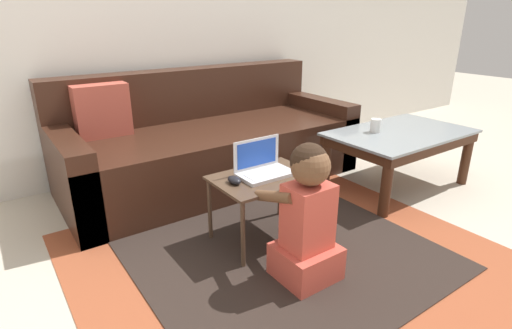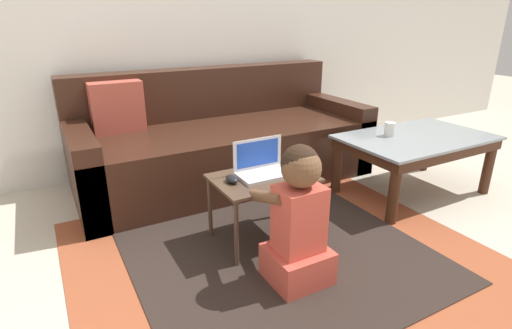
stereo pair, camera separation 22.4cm
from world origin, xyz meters
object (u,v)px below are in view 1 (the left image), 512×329
person_seated (307,217)px  laptop_desk (264,184)px  coffee_table (400,140)px  couch (209,144)px  computer_mouse (234,180)px  cup_on_table (376,126)px  laptop (264,169)px

person_seated → laptop_desk: bearing=83.5°
coffee_table → person_seated: 1.41m
couch → computer_mouse: couch is taller
cup_on_table → couch: bearing=137.7°
coffee_table → cup_on_table: bearing=150.0°
couch → laptop_desk: bearing=-100.6°
coffee_table → person_seated: size_ratio=1.51×
laptop_desk → person_seated: person_seated is taller
laptop_desk → laptop: laptop is taller
laptop → cup_on_table: size_ratio=3.14×
couch → cup_on_table: couch is taller
laptop → computer_mouse: 0.20m
couch → coffee_table: size_ratio=2.10×
person_seated → computer_mouse: bearing=108.0°
computer_mouse → person_seated: size_ratio=0.14×
coffee_table → laptop: laptop is taller
couch → coffee_table: (1.10, -0.94, 0.08)m
coffee_table → laptop: 1.28m
couch → laptop_desk: couch is taller
couch → computer_mouse: bearing=-110.9°
coffee_table → cup_on_table: 0.23m
couch → laptop: (-0.17, -0.97, 0.14)m
couch → laptop_desk: size_ratio=3.99×
couch → person_seated: size_ratio=3.17×
couch → laptop: bearing=-100.0°
couch → computer_mouse: size_ratio=22.66×
coffee_table → laptop_desk: (-1.29, -0.05, -0.02)m
laptop_desk → laptop: (0.01, 0.02, 0.08)m
coffee_table → cup_on_table: (-0.17, 0.10, 0.12)m
coffee_table → laptop: (-1.27, -0.02, 0.06)m
laptop_desk → cup_on_table: 1.13m
coffee_table → cup_on_table: size_ratio=10.85×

